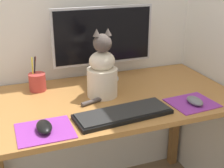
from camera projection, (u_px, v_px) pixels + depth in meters
desk at (111, 116)px, 1.58m from camera, size 1.23×0.67×0.73m
monitor at (103, 40)px, 1.68m from camera, size 0.56×0.17×0.41m
keyboard at (123, 114)px, 1.35m from camera, size 0.43×0.19×0.02m
mousepad_left at (45, 131)px, 1.23m from camera, size 0.22×0.20×0.00m
mousepad_right at (192, 103)px, 1.47m from camera, size 0.22×0.20×0.00m
computer_mouse_left at (44, 127)px, 1.22m from camera, size 0.06×0.11×0.03m
computer_mouse_right at (195, 101)px, 1.45m from camera, size 0.06×0.10×0.03m
cat at (102, 72)px, 1.51m from camera, size 0.21×0.18×0.34m
pen_cup at (37, 82)px, 1.60m from camera, size 0.09×0.09×0.18m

